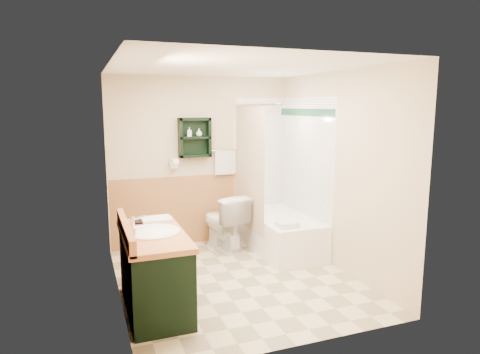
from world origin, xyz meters
The scene contains 25 objects.
floor centered at (0.00, 0.00, 0.00)m, with size 3.00×3.00×0.00m, color beige.
back_wall centered at (0.00, 1.52, 1.20)m, with size 2.60×0.04×2.40m, color beige.
left_wall centered at (-1.32, 0.00, 1.20)m, with size 0.04×3.00×2.40m, color beige.
right_wall centered at (1.32, 0.00, 1.20)m, with size 0.04×3.00×2.40m, color beige.
ceiling centered at (0.00, 0.00, 2.42)m, with size 2.60×3.00×0.04m, color white.
wainscot_left centered at (-1.29, 0.00, 0.50)m, with size 2.98×2.98×1.00m, color #C47E4F, non-canonical shape.
wainscot_back centered at (0.00, 1.49, 0.50)m, with size 2.58×2.58×1.00m, color #C47E4F, non-canonical shape.
mirror_frame centered at (-1.27, -0.55, 1.50)m, with size 1.30×1.30×1.00m, color brown, non-canonical shape.
mirror_glass centered at (-1.27, -0.55, 1.50)m, with size 1.20×1.20×0.90m, color white, non-canonical shape.
tile_right centered at (1.28, 0.75, 1.05)m, with size 1.50×1.50×2.10m, color white, non-canonical shape.
tile_back centered at (1.03, 1.48, 1.05)m, with size 0.95×0.95×2.10m, color white, non-canonical shape.
tile_accent centered at (1.27, 0.75, 1.90)m, with size 1.50×1.50×0.10m, color #154C2F, non-canonical shape.
wall_shelf centered at (-0.10, 1.41, 1.55)m, with size 0.45×0.15×0.55m, color black.
hair_dryer centered at (-0.40, 1.43, 1.20)m, with size 0.10×0.24×0.18m, color white, non-canonical shape.
towel_bar centered at (0.35, 1.45, 1.35)m, with size 0.40×0.06×0.40m, color silver, non-canonical shape.
curtain_rod centered at (0.53, 0.75, 2.00)m, with size 0.03×0.03×1.60m, color silver.
shower_curtain centered at (0.53, 0.92, 1.15)m, with size 1.05×1.05×1.70m, color beige, non-canonical shape.
vanity centered at (-0.99, -0.40, 0.39)m, with size 0.59×1.22×0.78m, color black.
bathtub centered at (0.93, 0.76, 0.25)m, with size 0.74×1.50×0.49m, color white.
toilet centered at (0.20, 1.06, 0.39)m, with size 0.44×0.79×0.78m, color white.
counter_towel centered at (-0.89, -0.01, 0.80)m, with size 0.30×0.24×0.04m, color silver.
vanity_book centered at (-1.16, 0.05, 0.89)m, with size 0.16×0.02×0.22m, color black.
tub_towel centered at (0.76, 0.21, 0.53)m, with size 0.26×0.21×0.07m, color silver.
soap_bottle_a centered at (-0.18, 1.40, 1.60)m, with size 0.06×0.13×0.06m, color white.
soap_bottle_b centered at (-0.04, 1.40, 1.61)m, with size 0.08×0.11×0.08m, color white.
Camera 1 is at (-1.60, -4.42, 1.98)m, focal length 32.00 mm.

